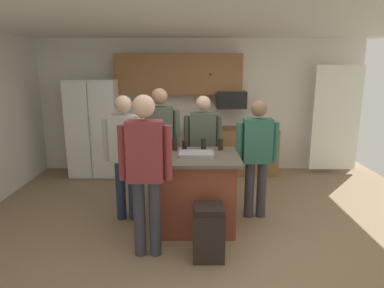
{
  "coord_description": "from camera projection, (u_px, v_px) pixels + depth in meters",
  "views": [
    {
      "loc": [
        -0.15,
        -4.0,
        2.07
      ],
      "look_at": [
        -0.14,
        0.45,
        1.05
      ],
      "focal_mm": 31.71,
      "sensor_mm": 36.0,
      "label": 1
    }
  ],
  "objects": [
    {
      "name": "floor",
      "position": [
        203.0,
        231.0,
        4.36
      ],
      "size": [
        7.04,
        7.04,
        0.0
      ],
      "primitive_type": "plane",
      "color": "#937A5B",
      "rests_on": "ground"
    },
    {
      "name": "ceiling",
      "position": [
        204.0,
        18.0,
        3.78
      ],
      "size": [
        7.04,
        7.04,
        0.0
      ],
      "primitive_type": "plane",
      "color": "white"
    },
    {
      "name": "glass_dark_ale",
      "position": [
        174.0,
        145.0,
        4.53
      ],
      "size": [
        0.07,
        0.07,
        0.16
      ],
      "color": "#311D15",
      "rests_on": "kitchen_island"
    },
    {
      "name": "person_elder_center",
      "position": [
        160.0,
        139.0,
        4.96
      ],
      "size": [
        0.57,
        0.23,
        1.77
      ],
      "rotation": [
        0.0,
        0.0,
        -0.98
      ],
      "color": "tan",
      "rests_on": "ground"
    },
    {
      "name": "mug_blue_stoneware",
      "position": [
        161.0,
        156.0,
        4.08
      ],
      "size": [
        0.13,
        0.09,
        0.09
      ],
      "color": "#4C6B99",
      "rests_on": "kitchen_island"
    },
    {
      "name": "serving_tray",
      "position": [
        196.0,
        154.0,
        4.27
      ],
      "size": [
        0.44,
        0.3,
        0.04
      ],
      "color": "#B7B7BC",
      "rests_on": "kitchen_island"
    },
    {
      "name": "french_door_window_panel",
      "position": [
        335.0,
        118.0,
        6.46
      ],
      "size": [
        0.9,
        0.06,
        2.0
      ],
      "primitive_type": "cube",
      "color": "white",
      "rests_on": "ground"
    },
    {
      "name": "cabinet_run_lower",
      "position": [
        229.0,
        151.0,
        6.68
      ],
      "size": [
        1.8,
        0.63,
        0.9
      ],
      "color": "#936038",
      "rests_on": "ground"
    },
    {
      "name": "person_host_foreground",
      "position": [
        202.0,
        143.0,
        5.08
      ],
      "size": [
        0.57,
        0.22,
        1.66
      ],
      "rotation": [
        0.0,
        0.0,
        -1.76
      ],
      "color": "#4C5166",
      "rests_on": "ground"
    },
    {
      "name": "tumbler_amber",
      "position": [
        184.0,
        146.0,
        4.5
      ],
      "size": [
        0.06,
        0.06,
        0.14
      ],
      "color": "black",
      "rests_on": "kitchen_island"
    },
    {
      "name": "mug_ceramic_white",
      "position": [
        161.0,
        147.0,
        4.48
      ],
      "size": [
        0.13,
        0.09,
        0.1
      ],
      "color": "white",
      "rests_on": "kitchen_island"
    },
    {
      "name": "refrigerator",
      "position": [
        94.0,
        128.0,
        6.47
      ],
      "size": [
        0.93,
        0.76,
        1.84
      ],
      "color": "white",
      "rests_on": "ground"
    },
    {
      "name": "back_wall",
      "position": [
        199.0,
        106.0,
        6.8
      ],
      "size": [
        6.4,
        0.1,
        2.6
      ],
      "primitive_type": "cube",
      "color": "white",
      "rests_on": "ground"
    },
    {
      "name": "kitchen_island",
      "position": [
        192.0,
        191.0,
        4.4
      ],
      "size": [
        1.18,
        0.94,
        0.97
      ],
      "color": "brown",
      "rests_on": "ground"
    },
    {
      "name": "person_guest_by_door",
      "position": [
        145.0,
        165.0,
        3.6
      ],
      "size": [
        0.57,
        0.24,
        1.79
      ],
      "rotation": [
        0.0,
        0.0,
        0.94
      ],
      "color": "#383842",
      "rests_on": "ground"
    },
    {
      "name": "person_guest_left",
      "position": [
        124.0,
        150.0,
        4.51
      ],
      "size": [
        0.57,
        0.22,
        1.71
      ],
      "rotation": [
        0.0,
        0.0,
        -0.25
      ],
      "color": "#232D4C",
      "rests_on": "ground"
    },
    {
      "name": "person_guest_right",
      "position": [
        256.0,
        152.0,
        4.59
      ],
      "size": [
        0.57,
        0.22,
        1.64
      ],
      "rotation": [
        0.0,
        0.0,
        -2.81
      ],
      "color": "#383842",
      "rests_on": "ground"
    },
    {
      "name": "microwave_over_range",
      "position": [
        230.0,
        100.0,
        6.48
      ],
      "size": [
        0.56,
        0.4,
        0.32
      ],
      "primitive_type": "cube",
      "color": "black"
    },
    {
      "name": "glass_short_whisky",
      "position": [
        158.0,
        150.0,
        4.28
      ],
      "size": [
        0.07,
        0.07,
        0.15
      ],
      "color": "black",
      "rests_on": "kitchen_island"
    },
    {
      "name": "trash_bin",
      "position": [
        208.0,
        232.0,
        3.71
      ],
      "size": [
        0.34,
        0.34,
        0.61
      ],
      "color": "black",
      "rests_on": "ground"
    },
    {
      "name": "glass_stout_tall",
      "position": [
        220.0,
        144.0,
        4.55
      ],
      "size": [
        0.07,
        0.07,
        0.15
      ],
      "color": "black",
      "rests_on": "kitchen_island"
    },
    {
      "name": "cabinet_run_upper",
      "position": [
        178.0,
        74.0,
        6.46
      ],
      "size": [
        2.4,
        0.38,
        0.75
      ],
      "color": "#936038"
    },
    {
      "name": "glass_pilsner",
      "position": [
        203.0,
        145.0,
        4.47
      ],
      "size": [
        0.07,
        0.07,
        0.17
      ],
      "color": "black",
      "rests_on": "kitchen_island"
    }
  ]
}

